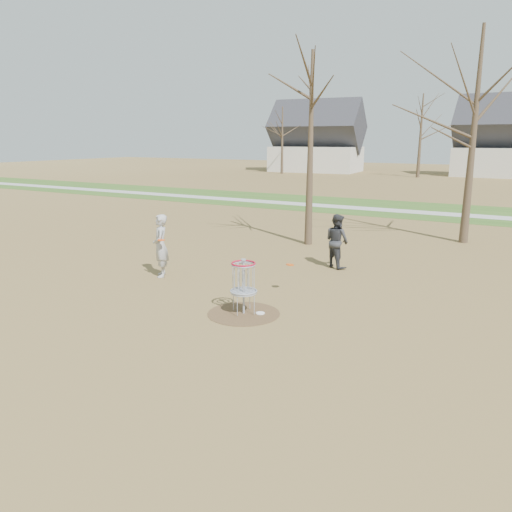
{
  "coord_description": "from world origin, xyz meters",
  "views": [
    {
      "loc": [
        6.01,
        -10.01,
        4.22
      ],
      "look_at": [
        -0.5,
        1.5,
        1.1
      ],
      "focal_mm": 35.0,
      "sensor_mm": 36.0,
      "label": 1
    }
  ],
  "objects_px": {
    "player_throwing": "(337,241)",
    "player_standing": "(161,246)",
    "disc_golf_basket": "(244,278)",
    "disc_grounded": "(260,313)"
  },
  "relations": [
    {
      "from": "player_standing",
      "to": "disc_golf_basket",
      "type": "xyz_separation_m",
      "value": [
        4.01,
        -1.69,
        -0.06
      ]
    },
    {
      "from": "disc_golf_basket",
      "to": "disc_grounded",
      "type": "bearing_deg",
      "value": 26.5
    },
    {
      "from": "player_throwing",
      "to": "disc_golf_basket",
      "type": "bearing_deg",
      "value": 114.23
    },
    {
      "from": "player_standing",
      "to": "disc_golf_basket",
      "type": "bearing_deg",
      "value": 28.14
    },
    {
      "from": "player_standing",
      "to": "player_throwing",
      "type": "xyz_separation_m",
      "value": [
        4.36,
        3.77,
        -0.07
      ]
    },
    {
      "from": "player_throwing",
      "to": "disc_grounded",
      "type": "height_order",
      "value": "player_throwing"
    },
    {
      "from": "player_throwing",
      "to": "player_standing",
      "type": "bearing_deg",
      "value": 68.77
    },
    {
      "from": "player_standing",
      "to": "disc_golf_basket",
      "type": "relative_size",
      "value": 1.45
    },
    {
      "from": "player_standing",
      "to": "player_throwing",
      "type": "bearing_deg",
      "value": 91.85
    },
    {
      "from": "player_standing",
      "to": "disc_golf_basket",
      "type": "distance_m",
      "value": 4.35
    }
  ]
}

